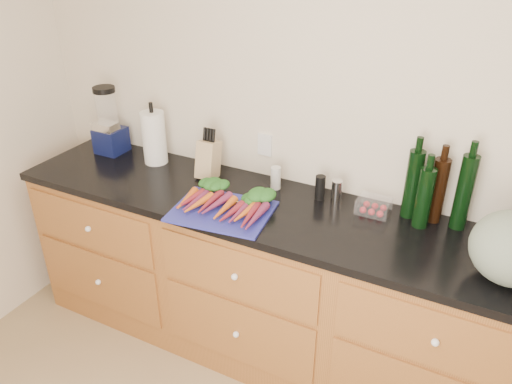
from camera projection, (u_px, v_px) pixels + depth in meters
The scene contains 13 objects.
wall_back at pixel (382, 130), 2.36m from camera, with size 4.10×0.05×2.60m, color beige.
cabinets at pixel (345, 310), 2.51m from camera, with size 3.60×0.64×0.90m.
countertop at pixel (354, 231), 2.29m from camera, with size 3.64×0.62×0.04m, color black.
cutting_board at pixel (222, 211), 2.39m from camera, with size 0.46×0.35×0.01m, color navy.
carrots at pixel (226, 202), 2.41m from camera, with size 0.43×0.32×0.06m.
blender_appliance at pixel (109, 124), 2.94m from camera, with size 0.16×0.16×0.40m.
paper_towel at pixel (154, 138), 2.82m from camera, with size 0.13×0.13×0.30m, color white.
knife_block at pixel (208, 159), 2.68m from camera, with size 0.10×0.10×0.20m, color tan.
grinder_salt at pixel (276, 178), 2.58m from camera, with size 0.05×0.05×0.12m, color silver.
grinder_pepper at pixel (320, 188), 2.48m from camera, with size 0.05×0.05×0.13m, color black.
canister_chrome at pixel (337, 192), 2.45m from camera, with size 0.05×0.05×0.12m, color silver.
tomato_box at pixel (374, 206), 2.38m from camera, with size 0.15×0.12×0.07m, color white.
bottles at pixel (435, 191), 2.24m from camera, with size 0.29×0.15×0.35m.
Camera 1 is at (0.48, -0.62, 2.17)m, focal length 35.00 mm.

